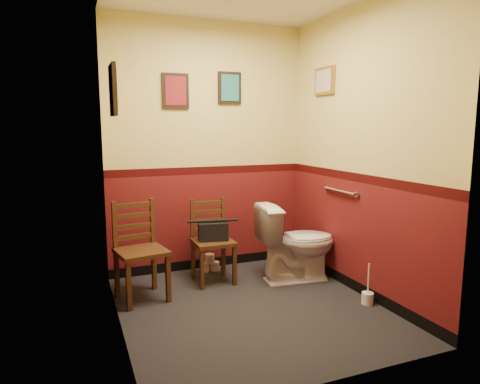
# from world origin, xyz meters

# --- Properties ---
(floor) EXTENTS (2.20, 2.40, 0.00)m
(floor) POSITION_xyz_m (0.00, 0.00, 0.00)
(floor) COLOR black
(floor) RESTS_ON ground
(wall_back) EXTENTS (2.20, 0.00, 2.70)m
(wall_back) POSITION_xyz_m (0.00, 1.20, 1.35)
(wall_back) COLOR #561314
(wall_back) RESTS_ON ground
(wall_front) EXTENTS (2.20, 0.00, 2.70)m
(wall_front) POSITION_xyz_m (0.00, -1.20, 1.35)
(wall_front) COLOR #561314
(wall_front) RESTS_ON ground
(wall_left) EXTENTS (0.00, 2.40, 2.70)m
(wall_left) POSITION_xyz_m (-1.10, 0.00, 1.35)
(wall_left) COLOR #561314
(wall_left) RESTS_ON ground
(wall_right) EXTENTS (0.00, 2.40, 2.70)m
(wall_right) POSITION_xyz_m (1.10, 0.00, 1.35)
(wall_right) COLOR #561314
(wall_right) RESTS_ON ground
(grab_bar) EXTENTS (0.05, 0.56, 0.06)m
(grab_bar) POSITION_xyz_m (1.07, 0.25, 0.95)
(grab_bar) COLOR silver
(grab_bar) RESTS_ON wall_right
(framed_print_back_a) EXTENTS (0.28, 0.04, 0.36)m
(framed_print_back_a) POSITION_xyz_m (-0.35, 1.18, 1.95)
(framed_print_back_a) COLOR black
(framed_print_back_a) RESTS_ON wall_back
(framed_print_back_b) EXTENTS (0.26, 0.04, 0.34)m
(framed_print_back_b) POSITION_xyz_m (0.25, 1.18, 2.00)
(framed_print_back_b) COLOR black
(framed_print_back_b) RESTS_ON wall_back
(framed_print_left) EXTENTS (0.04, 0.30, 0.38)m
(framed_print_left) POSITION_xyz_m (-1.08, 0.10, 1.85)
(framed_print_left) COLOR black
(framed_print_left) RESTS_ON wall_left
(framed_print_right) EXTENTS (0.04, 0.34, 0.28)m
(framed_print_right) POSITION_xyz_m (1.08, 0.60, 2.05)
(framed_print_right) COLOR olive
(framed_print_right) RESTS_ON wall_right
(toilet) EXTENTS (0.85, 0.54, 0.79)m
(toilet) POSITION_xyz_m (0.72, 0.48, 0.40)
(toilet) COLOR white
(toilet) RESTS_ON floor
(toilet_brush) EXTENTS (0.11, 0.11, 0.38)m
(toilet_brush) POSITION_xyz_m (1.01, -0.31, 0.06)
(toilet_brush) COLOR silver
(toilet_brush) RESTS_ON floor
(chair_left) EXTENTS (0.49, 0.49, 0.91)m
(chair_left) POSITION_xyz_m (-0.86, 0.59, 0.46)
(chair_left) COLOR #4A2E16
(chair_left) RESTS_ON floor
(chair_right) EXTENTS (0.40, 0.40, 0.84)m
(chair_right) POSITION_xyz_m (-0.10, 0.78, 0.42)
(chair_right) COLOR #4A2E16
(chair_right) RESTS_ON floor
(handbag) EXTENTS (0.32, 0.20, 0.22)m
(handbag) POSITION_xyz_m (-0.10, 0.74, 0.53)
(handbag) COLOR black
(handbag) RESTS_ON chair_right
(tp_stack) EXTENTS (0.22, 0.12, 0.19)m
(tp_stack) POSITION_xyz_m (-0.04, 1.07, 0.08)
(tp_stack) COLOR silver
(tp_stack) RESTS_ON floor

